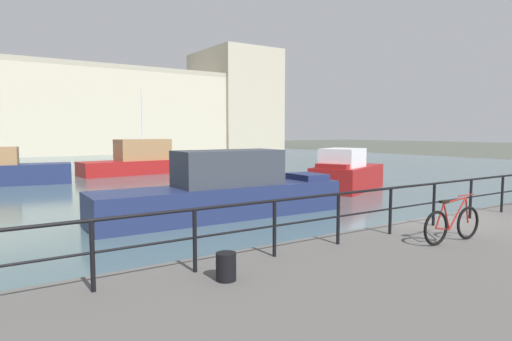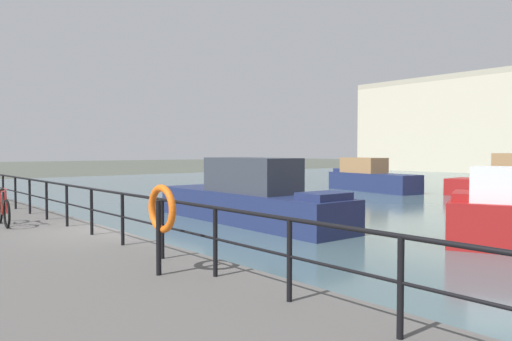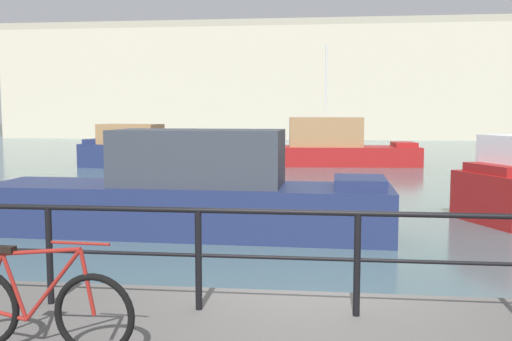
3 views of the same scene
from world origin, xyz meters
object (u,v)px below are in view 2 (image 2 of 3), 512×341
(life_ring_stand, at_px, (162,212))
(parked_bicycle, at_px, (3,211))
(moored_cabin_cruiser, at_px, (249,199))
(moored_green_narrowboat, at_px, (370,178))

(life_ring_stand, bearing_deg, parked_bicycle, -174.69)
(moored_cabin_cruiser, bearing_deg, parked_bicycle, -84.61)
(moored_cabin_cruiser, xyz_separation_m, life_ring_stand, (7.62, -7.94, 0.86))
(moored_cabin_cruiser, bearing_deg, life_ring_stand, -44.77)
(moored_cabin_cruiser, xyz_separation_m, moored_green_narrowboat, (-6.20, 15.56, -0.03))
(moored_cabin_cruiser, bearing_deg, moored_green_narrowboat, 113.13)
(moored_green_narrowboat, xyz_separation_m, life_ring_stand, (13.82, -23.50, 0.89))
(moored_green_narrowboat, bearing_deg, life_ring_stand, 129.84)
(moored_cabin_cruiser, distance_m, moored_green_narrowboat, 16.75)
(moored_cabin_cruiser, distance_m, parked_bicycle, 8.62)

